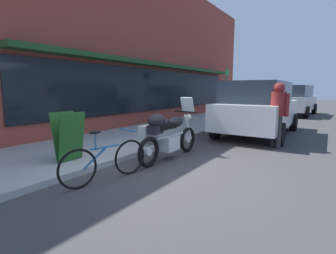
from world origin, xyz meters
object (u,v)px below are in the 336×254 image
object	(u,v)px
touring_motorcycle	(166,134)
sandwich_board_sign	(69,137)
parked_bicycle	(106,161)
pedestrian_walking	(278,107)
parked_minivan	(258,107)
parking_sign_pole	(226,89)
parked_car_down_block	(294,100)

from	to	relation	value
touring_motorcycle	sandwich_board_sign	bearing A→B (deg)	137.35
parked_bicycle	pedestrian_walking	xyz separation A→B (m)	(4.37, -1.93, 0.75)
parked_minivan	sandwich_board_sign	xyz separation A→B (m)	(-5.93, 2.26, -0.34)
pedestrian_walking	parking_sign_pole	world-z (taller)	parking_sign_pole
parked_minivan	parking_sign_pole	bearing A→B (deg)	40.57
parked_bicycle	pedestrian_walking	distance (m)	4.84
parked_bicycle	parked_car_down_block	distance (m)	14.28
parked_car_down_block	parked_bicycle	bearing A→B (deg)	175.84
pedestrian_walking	parked_car_down_block	size ratio (longest dim) A/B	0.38
parked_bicycle	parked_minivan	bearing A→B (deg)	-9.13
touring_motorcycle	parking_sign_pole	size ratio (longest dim) A/B	0.89
pedestrian_walking	parked_car_down_block	xyz separation A→B (m)	(9.86, 0.89, -0.16)
touring_motorcycle	pedestrian_walking	world-z (taller)	pedestrian_walking
parked_minivan	touring_motorcycle	bearing A→B (deg)	168.89
sandwich_board_sign	parking_sign_pole	world-z (taller)	parking_sign_pole
touring_motorcycle	parked_minivan	distance (m)	4.52
parked_minivan	sandwich_board_sign	world-z (taller)	parked_minivan
sandwich_board_sign	parked_car_down_block	xyz separation A→B (m)	(14.06, -2.32, 0.33)
touring_motorcycle	parked_car_down_block	xyz separation A→B (m)	(12.55, -0.92, 0.35)
parked_bicycle	pedestrian_walking	world-z (taller)	pedestrian_walking
pedestrian_walking	parked_bicycle	bearing A→B (deg)	156.19
parked_minivan	pedestrian_walking	distance (m)	1.98
parked_bicycle	parked_car_down_block	bearing A→B (deg)	-4.16
touring_motorcycle	parked_car_down_block	bearing A→B (deg)	-4.21
parked_minivan	pedestrian_walking	world-z (taller)	parked_minivan
parked_bicycle	parked_car_down_block	size ratio (longest dim) A/B	0.35
parked_bicycle	touring_motorcycle	bearing A→B (deg)	-3.80
pedestrian_walking	parked_minivan	bearing A→B (deg)	28.80
touring_motorcycle	pedestrian_walking	size ratio (longest dim) A/B	1.24
parked_minivan	sandwich_board_sign	size ratio (longest dim) A/B	4.70
parked_minivan	parked_car_down_block	bearing A→B (deg)	-0.39
parked_bicycle	sandwich_board_sign	distance (m)	1.32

